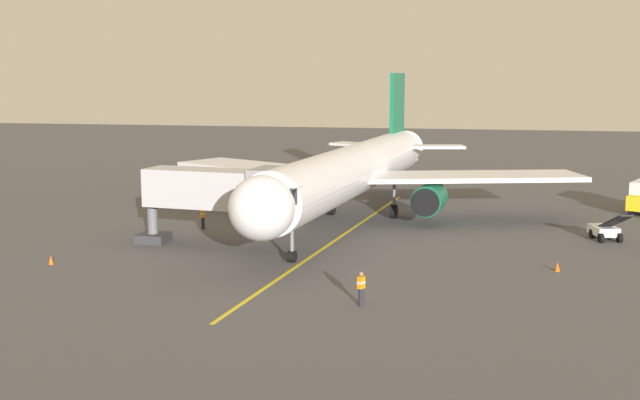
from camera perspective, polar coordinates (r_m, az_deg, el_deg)
name	(u,v)px	position (r m, az deg, el deg)	size (l,w,h in m)	color
ground_plane	(352,218)	(61.97, 2.36, -1.36)	(220.00, 220.00, 0.00)	#4C4C4F
apron_lead_in_line	(338,238)	(54.27, 1.32, -2.84)	(0.24, 40.00, 0.01)	yellow
airplane	(353,171)	(59.73, 2.47, 2.13)	(34.60, 40.34, 11.50)	white
jet_bridge	(228,191)	(51.08, -6.78, 0.64)	(11.51, 4.01, 5.40)	#B7B7BC
ground_crew_marshaller	(361,288)	(38.47, 3.03, -6.47)	(0.40, 0.47, 1.71)	#23232D
ground_crew_wing_walker	(203,217)	(58.07, -8.58, -1.27)	(0.29, 0.42, 1.71)	#23232D
belt_loader_portside	(605,230)	(57.16, 20.19, -2.06)	(2.33, 4.73, 2.32)	white
safety_cone_nose_left	(51,260)	(49.57, -19.11, -4.17)	(0.32, 0.32, 0.55)	#F2590F
safety_cone_nose_right	(557,267)	(47.25, 17.00, -4.69)	(0.32, 0.32, 0.55)	#F2590F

